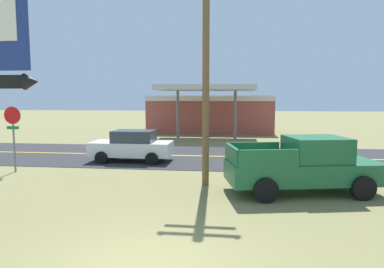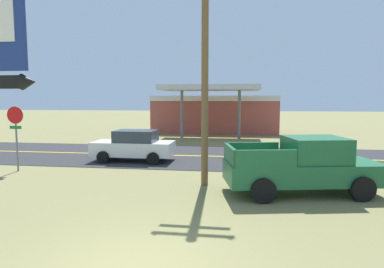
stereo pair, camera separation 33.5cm
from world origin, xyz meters
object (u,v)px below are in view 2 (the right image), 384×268
at_px(utility_pole, 205,67).
at_px(stop_sign, 16,127).
at_px(gas_station, 215,113).
at_px(pickup_green_parked_on_lawn, 304,166).
at_px(car_white_near_lane, 134,146).

bearing_deg(utility_pole, stop_sign, 172.03).
distance_m(gas_station, pickup_green_parked_on_lawn, 22.28).
bearing_deg(utility_pole, car_white_near_lane, 133.83).
bearing_deg(stop_sign, utility_pole, -7.97).
relative_size(stop_sign, gas_station, 0.25).
xyz_separation_m(stop_sign, gas_station, (7.46, 19.86, -0.08)).
relative_size(gas_station, car_white_near_lane, 2.86).
bearing_deg(stop_sign, gas_station, 69.42).
relative_size(gas_station, pickup_green_parked_on_lawn, 2.19).
xyz_separation_m(utility_pole, pickup_green_parked_on_lawn, (3.50, -0.68, -3.48)).
relative_size(utility_pole, car_white_near_lane, 1.97).
relative_size(utility_pole, gas_station, 0.69).
distance_m(utility_pole, car_white_near_lane, 7.07).
bearing_deg(pickup_green_parked_on_lawn, utility_pole, 169.00).
height_order(stop_sign, gas_station, gas_station).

